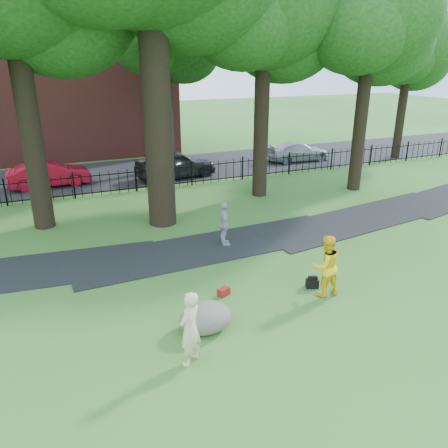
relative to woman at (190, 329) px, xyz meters
name	(u,v)px	position (x,y,z in m)	size (l,w,h in m)	color
ground	(232,305)	(1.83, 1.82, -0.88)	(120.00, 120.00, 0.00)	#306423
footpath	(213,247)	(2.83, 5.72, -0.88)	(36.00, 2.60, 0.03)	black
street	(122,173)	(1.83, 17.82, -0.88)	(80.00, 7.00, 0.02)	black
iron_fence	(136,180)	(1.83, 13.82, -0.28)	(44.00, 0.04, 1.20)	black
brick_building	(31,64)	(-2.17, 25.82, 5.12)	(18.00, 8.00, 12.00)	brown
tree_row	(156,8)	(2.34, 10.22, 7.27)	(26.82, 7.96, 12.42)	black
woman	(190,329)	(0.00, 0.00, 0.00)	(0.64, 0.42, 1.77)	beige
man	(325,266)	(4.50, 1.36, 0.03)	(0.88, 0.69, 1.82)	yellow
pedestrian	(224,224)	(3.27, 5.74, -0.07)	(0.96, 0.40, 1.64)	#A7A8AC
boulder	(205,316)	(0.75, 1.06, -0.49)	(1.35, 1.01, 0.79)	slate
backpack	(312,283)	(4.42, 1.81, -0.75)	(0.36, 0.22, 0.27)	black
red_bag	(224,292)	(1.83, 2.42, -0.77)	(0.34, 0.22, 0.24)	maroon
red_sedan	(49,174)	(-2.17, 16.50, -0.20)	(1.45, 4.15, 1.37)	red
grey_car	(176,164)	(4.52, 15.66, -0.11)	(1.83, 4.55, 1.55)	black
silver_car	(298,151)	(13.21, 16.68, -0.27)	(1.73, 4.27, 1.24)	#A1A5AA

